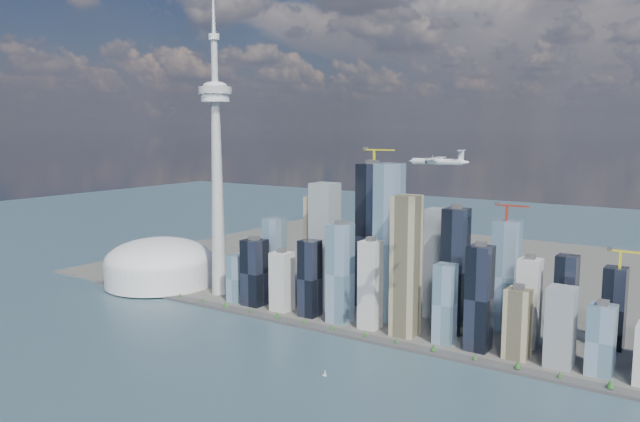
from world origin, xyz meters
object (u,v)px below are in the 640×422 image
Objects in this scene: needle_tower at (217,161)px; sailboat_west at (325,374)px; dome_stadium at (160,265)px; airplane at (438,161)px.

needle_tower reaches higher than sailboat_west.
airplane is at bearing -11.42° from dome_stadium.
sailboat_west is at bearing -154.98° from airplane.
airplane is 283.38m from sailboat_west.
needle_tower reaches higher than dome_stadium.
airplane is 8.18× the size of sailboat_west.
dome_stadium reaches higher than sailboat_west.
dome_stadium is 2.86× the size of airplane.
dome_stadium is 23.40× the size of sailboat_west.
needle_tower reaches higher than airplane.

